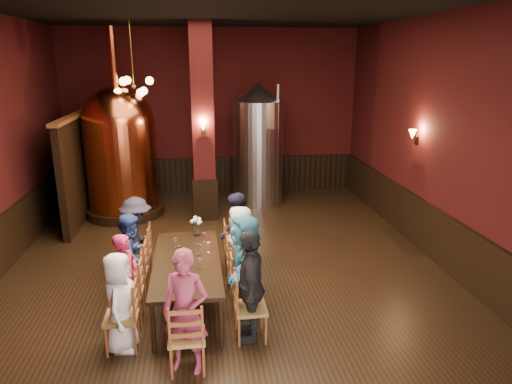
{
  "coord_description": "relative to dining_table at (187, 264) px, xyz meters",
  "views": [
    {
      "loc": [
        -0.41,
        -7.73,
        3.68
      ],
      "look_at": [
        0.59,
        0.2,
        1.35
      ],
      "focal_mm": 32.0,
      "sensor_mm": 36.0,
      "label": 1
    }
  ],
  "objects": [
    {
      "name": "wine_glass_5",
      "position": [
        -0.12,
        -0.7,
        0.15
      ],
      "size": [
        0.07,
        0.07,
        0.17
      ],
      "primitive_type": null,
      "color": "white",
      "rests_on": "dining_table"
    },
    {
      "name": "dining_table",
      "position": [
        0.0,
        0.0,
        0.0
      ],
      "size": [
        1.02,
        2.41,
        0.75
      ],
      "rotation": [
        0.0,
        0.0,
        0.01
      ],
      "color": "black",
      "rests_on": "ground"
    },
    {
      "name": "person_5",
      "position": [
        0.85,
        -0.32,
        0.09
      ],
      "size": [
        0.61,
        1.48,
        1.56
      ],
      "primitive_type": "imported",
      "rotation": [
        0.0,
        0.0,
        4.6
      ],
      "color": "teal",
      "rests_on": "ground"
    },
    {
      "name": "wainscot_back",
      "position": [
        0.65,
        6.27,
        -0.19
      ],
      "size": [
        7.9,
        0.08,
        1.0
      ],
      "primitive_type": "cube",
      "color": "black",
      "rests_on": "ground"
    },
    {
      "name": "chair_8",
      "position": [
        0.01,
        -1.55,
        -0.23
      ],
      "size": [
        0.46,
        0.46,
        0.92
      ],
      "primitive_type": null,
      "rotation": [
        0.0,
        0.0,
        3.15
      ],
      "color": "brown",
      "rests_on": "ground"
    },
    {
      "name": "wainscot_right",
      "position": [
        4.61,
        1.31,
        -0.19
      ],
      "size": [
        0.08,
        9.9,
        1.0
      ],
      "primitive_type": "cube",
      "color": "black",
      "rests_on": "ground"
    },
    {
      "name": "chair_1",
      "position": [
        -0.85,
        -0.34,
        -0.23
      ],
      "size": [
        0.46,
        0.46,
        0.92
      ],
      "primitive_type": null,
      "rotation": [
        0.0,
        0.0,
        -1.56
      ],
      "color": "brown",
      "rests_on": "ground"
    },
    {
      "name": "chair_3",
      "position": [
        -0.86,
        0.99,
        -0.23
      ],
      "size": [
        0.46,
        0.46,
        0.92
      ],
      "primitive_type": null,
      "rotation": [
        0.0,
        0.0,
        -1.56
      ],
      "color": "brown",
      "rests_on": "ground"
    },
    {
      "name": "chair_4",
      "position": [
        0.86,
        -0.99,
        -0.23
      ],
      "size": [
        0.46,
        0.46,
        0.92
      ],
      "primitive_type": null,
      "rotation": [
        0.0,
        0.0,
        1.58
      ],
      "color": "brown",
      "rests_on": "ground"
    },
    {
      "name": "copper_kettle",
      "position": [
        -1.6,
        4.56,
        0.91
      ],
      "size": [
        1.88,
        1.88,
        4.39
      ],
      "rotation": [
        0.0,
        0.0,
        -0.15
      ],
      "color": "black",
      "rests_on": "ground"
    },
    {
      "name": "rose_vase",
      "position": [
        0.15,
        1.0,
        0.29
      ],
      "size": [
        0.2,
        0.2,
        0.35
      ],
      "color": "white",
      "rests_on": "dining_table"
    },
    {
      "name": "column",
      "position": [
        0.35,
        4.11,
        1.56
      ],
      "size": [
        0.58,
        0.58,
        4.5
      ],
      "primitive_type": "cube",
      "color": "#400D10",
      "rests_on": "ground"
    },
    {
      "name": "person_6",
      "position": [
        0.85,
        0.34,
        0.04
      ],
      "size": [
        0.54,
        0.76,
        1.46
      ],
      "primitive_type": "imported",
      "rotation": [
        0.0,
        0.0,
        4.61
      ],
      "color": "beige",
      "rests_on": "ground"
    },
    {
      "name": "wine_glass_0",
      "position": [
        0.27,
        0.66,
        0.15
      ],
      "size": [
        0.07,
        0.07,
        0.17
      ],
      "primitive_type": null,
      "color": "white",
      "rests_on": "dining_table"
    },
    {
      "name": "person_1",
      "position": [
        -0.85,
        -0.34,
        -0.02
      ],
      "size": [
        0.47,
        0.57,
        1.35
      ],
      "primitive_type": "imported",
      "rotation": [
        0.0,
        0.0,
        1.23
      ],
      "color": "#B81F49",
      "rests_on": "ground"
    },
    {
      "name": "wine_glass_3",
      "position": [
        0.17,
        0.19,
        0.15
      ],
      "size": [
        0.07,
        0.07,
        0.17
      ],
      "primitive_type": null,
      "color": "white",
      "rests_on": "dining_table"
    },
    {
      "name": "pendant_cluster",
      "position": [
        -1.15,
        4.21,
        2.41
      ],
      "size": [
        0.9,
        0.9,
        1.7
      ],
      "primitive_type": null,
      "color": "#A57226",
      "rests_on": "room"
    },
    {
      "name": "chair_7",
      "position": [
        0.84,
        1.01,
        -0.23
      ],
      "size": [
        0.46,
        0.46,
        0.92
      ],
      "primitive_type": null,
      "rotation": [
        0.0,
        0.0,
        1.58
      ],
      "color": "brown",
      "rests_on": "ground"
    },
    {
      "name": "person_2",
      "position": [
        -0.85,
        0.32,
        0.02
      ],
      "size": [
        0.49,
        0.75,
        1.42
      ],
      "primitive_type": "imported",
      "rotation": [
        0.0,
        0.0,
        1.34
      ],
      "color": "navy",
      "rests_on": "ground"
    },
    {
      "name": "chair_0",
      "position": [
        -0.84,
        -1.01,
        -0.23
      ],
      "size": [
        0.46,
        0.46,
        0.92
      ],
      "primitive_type": null,
      "rotation": [
        0.0,
        0.0,
        -1.56
      ],
      "color": "brown",
      "rests_on": "ground"
    },
    {
      "name": "person_3",
      "position": [
        -0.86,
        0.99,
        0.05
      ],
      "size": [
        0.59,
        0.98,
        1.47
      ],
      "primitive_type": "imported",
      "rotation": [
        0.0,
        0.0,
        1.62
      ],
      "color": "black",
      "rests_on": "ground"
    },
    {
      "name": "chair_2",
      "position": [
        -0.85,
        0.32,
        -0.23
      ],
      "size": [
        0.46,
        0.46,
        0.92
      ],
      "primitive_type": null,
      "rotation": [
        0.0,
        0.0,
        -1.56
      ],
      "color": "brown",
      "rests_on": "ground"
    },
    {
      "name": "wine_glass_6",
      "position": [
        0.19,
        -0.33,
        0.15
      ],
      "size": [
        0.07,
        0.07,
        0.17
      ],
      "primitive_type": null,
      "color": "white",
      "rests_on": "dining_table"
    },
    {
      "name": "person_8",
      "position": [
        0.01,
        -1.55,
        0.1
      ],
      "size": [
        0.67,
        0.54,
        1.58
      ],
      "primitive_type": "imported",
      "rotation": [
        0.0,
        0.0,
        5.95
      ],
      "color": "#8C2E48",
      "rests_on": "ground"
    },
    {
      "name": "chair_5",
      "position": [
        0.85,
        -0.32,
        -0.23
      ],
      "size": [
        0.46,
        0.46,
        0.92
      ],
      "primitive_type": null,
      "rotation": [
        0.0,
        0.0,
        1.58
      ],
      "color": "brown",
      "rests_on": "ground"
    },
    {
      "name": "steel_vessel",
      "position": [
        1.76,
        5.1,
        0.86
      ],
      "size": [
        1.33,
        1.33,
        3.1
      ],
      "rotation": [
        0.0,
        0.0,
        -0.04
      ],
      "color": "#B2B2B7",
      "rests_on": "ground"
    },
    {
      "name": "person_0",
      "position": [
        -0.84,
        -1.01,
        -0.01
      ],
      "size": [
        0.49,
        0.7,
        1.35
      ],
      "primitive_type": "imported",
      "rotation": [
        0.0,
        0.0,
        1.47
      ],
      "color": "white",
      "rests_on": "ground"
    },
    {
      "name": "partition",
      "position": [
        -2.55,
        4.51,
        0.51
      ],
      "size": [
        0.22,
        3.5,
        2.4
      ],
      "primitive_type": "cube",
      "color": "black",
      "rests_on": "ground"
    },
    {
      "name": "room",
      "position": [
        0.65,
        1.31,
        1.56
      ],
      "size": [
        10.0,
        10.02,
        4.5
      ],
      "color": "black",
      "rests_on": "ground"
    },
    {
      "name": "sconce_wall",
      "position": [
        4.55,
        2.11,
        1.51
      ],
      "size": [
        0.2,
        0.2,
        0.36
      ],
      "primitive_type": null,
      "rotation": [
        0.0,
        0.0,
        1.57
      ],
      "color": "black",
      "rests_on": "room"
    },
    {
      "name": "wine_glass_1",
      "position": [
        0.34,
        0.25,
        0.15
      ],
      "size": [
        0.07,
        0.07,
        0.17
      ],
      "primitive_type": null,
      "color": "white",
      "rests_on": "dining_table"
    },
    {
      "name": "sconce_column",
      "position": [
        0.35,
        3.81,
        1.51
      ],
      "size": [
        0.2,
        0.2,
        0.36
      ],
      "primitive_type": null,
      "rotation": [
        0.0,
        0.0,
        3.14
      ],
      "color": "black",
      "rests_on": "column"
    },
    {
      "name": "person_4",
      "position": [
        0.86,
        -0.99,
        0.1
      ],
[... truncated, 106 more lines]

